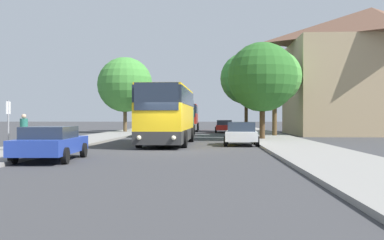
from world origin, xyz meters
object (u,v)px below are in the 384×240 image
(bus_front, at_px, (168,115))
(pedestrian_waiting_far, at_px, (24,132))
(tree_left_near, at_px, (138,96))
(bus_middle, at_px, (179,116))
(tree_right_far, at_px, (262,77))
(bus_rear, at_px, (188,117))
(tree_left_far, at_px, (125,85))
(bus_stop_sign, at_px, (8,119))
(tree_right_near, at_px, (275,77))
(parked_car_right_near, at_px, (241,133))
(parked_car_right_far, at_px, (224,126))
(tree_right_mid, at_px, (246,78))
(parked_car_left_curb, at_px, (51,142))

(bus_front, xyz_separation_m, pedestrian_waiting_far, (-6.14, -7.30, -0.87))
(pedestrian_waiting_far, distance_m, tree_left_near, 35.05)
(bus_middle, distance_m, tree_right_far, 10.89)
(bus_middle, height_order, bus_rear, bus_middle)
(bus_middle, relative_size, bus_rear, 0.89)
(pedestrian_waiting_far, bearing_deg, tree_left_far, -82.81)
(bus_rear, xyz_separation_m, bus_stop_sign, (-6.76, -35.02, -0.10))
(bus_middle, relative_size, tree_right_far, 1.51)
(bus_rear, xyz_separation_m, tree_right_near, (8.49, -17.05, 3.52))
(bus_middle, relative_size, bus_stop_sign, 4.50)
(tree_left_far, xyz_separation_m, tree_right_near, (14.98, -9.78, -0.05))
(bus_middle, bearing_deg, bus_front, -90.19)
(parked_car_right_near, bearing_deg, parked_car_right_far, -85.48)
(bus_front, height_order, tree_left_near, tree_left_near)
(tree_left_far, distance_m, tree_right_mid, 14.18)
(bus_stop_sign, distance_m, tree_right_far, 18.47)
(bus_front, distance_m, bus_middle, 13.29)
(tree_right_near, bearing_deg, bus_stop_sign, -130.31)
(parked_car_left_curb, relative_size, pedestrian_waiting_far, 2.69)
(bus_front, bearing_deg, tree_left_far, 109.23)
(bus_front, bearing_deg, parked_car_right_near, -4.33)
(pedestrian_waiting_far, distance_m, tree_right_mid, 34.96)
(parked_car_right_far, distance_m, tree_left_near, 12.44)
(pedestrian_waiting_far, xyz_separation_m, tree_right_far, (12.64, 12.51, 3.67))
(bus_rear, distance_m, tree_right_near, 19.37)
(parked_car_right_far, bearing_deg, bus_stop_sign, 69.63)
(bus_front, height_order, parked_car_left_curb, bus_front)
(tree_right_far, bearing_deg, tree_right_near, 73.57)
(parked_car_right_near, bearing_deg, bus_stop_sign, 32.77)
(bus_front, xyz_separation_m, tree_left_far, (-6.77, 20.77, 3.41))
(bus_front, relative_size, bus_stop_sign, 4.35)
(bus_stop_sign, xyz_separation_m, tree_left_far, (0.27, 27.75, 3.67))
(bus_front, height_order, tree_right_far, tree_right_far)
(bus_rear, relative_size, parked_car_right_near, 2.88)
(bus_rear, bearing_deg, parked_car_left_curb, -95.84)
(parked_car_right_far, relative_size, pedestrian_waiting_far, 2.65)
(tree_left_near, bearing_deg, parked_car_right_near, -68.39)
(bus_rear, xyz_separation_m, parked_car_right_far, (4.44, -5.73, -1.00))
(bus_middle, distance_m, tree_right_mid, 14.16)
(bus_rear, height_order, parked_car_right_near, bus_rear)
(parked_car_right_far, relative_size, bus_stop_sign, 1.93)
(parked_car_right_near, bearing_deg, tree_left_far, -58.40)
(bus_rear, distance_m, tree_left_far, 10.38)
(bus_rear, bearing_deg, bus_middle, -90.74)
(bus_rear, relative_size, pedestrian_waiting_far, 6.98)
(parked_car_right_far, relative_size, tree_right_far, 0.64)
(tree_right_near, bearing_deg, tree_right_far, -106.43)
(bus_middle, relative_size, parked_car_left_curb, 2.30)
(bus_stop_sign, distance_m, tree_right_near, 23.84)
(bus_middle, distance_m, tree_left_far, 10.51)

